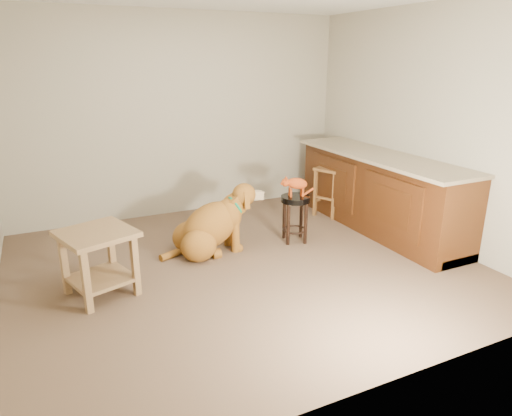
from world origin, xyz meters
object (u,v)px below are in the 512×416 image
wood_stool (330,191)px  side_table (98,253)px  golden_retriever (211,227)px  tabby_kitten (295,184)px  padded_stool (295,209)px

wood_stool → side_table: bearing=-162.7°
golden_retriever → tabby_kitten: 1.05m
padded_stool → golden_retriever: (-0.98, 0.11, -0.09)m
padded_stool → golden_retriever: 0.99m
padded_stool → tabby_kitten: (-0.01, 0.00, 0.30)m
tabby_kitten → wood_stool: bearing=49.9°
side_table → padded_stool: bearing=9.3°
golden_retriever → padded_stool: bearing=-7.5°
side_table → golden_retriever: size_ratio=0.59×
golden_retriever → wood_stool: bearing=13.6°
padded_stool → wood_stool: wood_stool is taller
tabby_kitten → padded_stool: bearing=-5.7°
padded_stool → tabby_kitten: bearing=158.1°
padded_stool → wood_stool: size_ratio=0.82×
side_table → tabby_kitten: 2.23m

